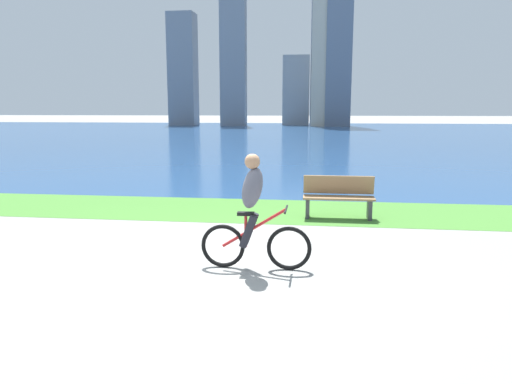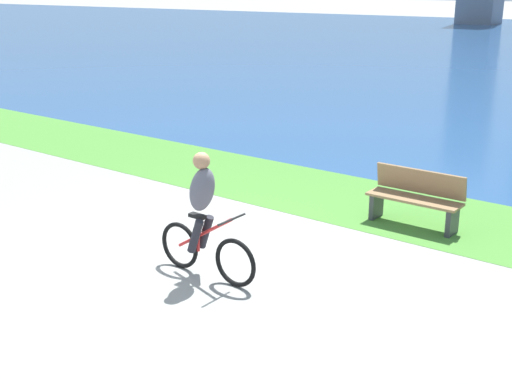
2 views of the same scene
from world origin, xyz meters
TOP-DOWN VIEW (x-y plane):
  - ground_plane at (0.00, 0.00)m, footprint 300.00×300.00m
  - grass_strip_bayside at (0.00, 3.51)m, footprint 120.00×2.66m
  - cyclist_lead at (0.77, -0.54)m, footprint 1.62×0.52m
  - bench_near_path at (2.13, 2.96)m, footprint 1.50×0.47m

SIDE VIEW (x-z plane):
  - ground_plane at x=0.00m, z-range 0.00..0.00m
  - grass_strip_bayside at x=0.00m, z-range 0.00..0.01m
  - bench_near_path at x=2.13m, z-range 0.00..0.90m
  - cyclist_lead at x=0.77m, z-range -0.01..1.68m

